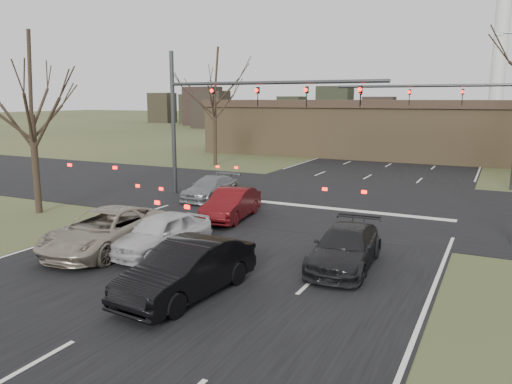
% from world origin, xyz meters
% --- Properties ---
extents(ground, '(360.00, 360.00, 0.00)m').
position_xyz_m(ground, '(0.00, 0.00, 0.00)').
color(ground, '#3B4525').
rests_on(ground, ground).
extents(road_main, '(14.00, 300.00, 0.02)m').
position_xyz_m(road_main, '(0.00, 60.00, 0.01)').
color(road_main, black).
rests_on(road_main, ground).
extents(road_cross, '(200.00, 14.00, 0.02)m').
position_xyz_m(road_cross, '(0.00, 15.00, 0.01)').
color(road_cross, black).
rests_on(road_cross, ground).
extents(building, '(42.40, 10.40, 5.30)m').
position_xyz_m(building, '(2.00, 38.00, 2.67)').
color(building, brown).
rests_on(building, ground).
extents(mast_arm_near, '(12.12, 0.24, 8.00)m').
position_xyz_m(mast_arm_near, '(-5.23, 13.00, 5.07)').
color(mast_arm_near, '#383A3D').
rests_on(mast_arm_near, ground).
extents(mast_arm_far, '(11.12, 0.24, 8.00)m').
position_xyz_m(mast_arm_far, '(6.18, 23.00, 5.02)').
color(mast_arm_far, '#383A3D').
rests_on(mast_arm_far, ground).
extents(tree_left_near, '(5.10, 5.10, 8.50)m').
position_xyz_m(tree_left_near, '(-11.50, 6.00, 6.57)').
color(tree_left_near, black).
rests_on(tree_left_near, ground).
extents(tree_left_far, '(5.70, 5.70, 9.50)m').
position_xyz_m(tree_left_far, '(-13.00, 25.00, 7.34)').
color(tree_left_far, black).
rests_on(tree_left_far, ground).
extents(car_silver_suv, '(2.97, 5.61, 1.50)m').
position_xyz_m(car_silver_suv, '(-4.24, 2.75, 0.75)').
color(car_silver_suv, gray).
rests_on(car_silver_suv, ground).
extents(car_white_sedan, '(2.15, 4.37, 1.43)m').
position_xyz_m(car_white_sedan, '(-2.29, 3.43, 0.72)').
color(car_white_sedan, silver).
rests_on(car_white_sedan, ground).
extents(car_black_hatch, '(2.05, 4.77, 1.53)m').
position_xyz_m(car_black_hatch, '(0.78, 0.52, 0.76)').
color(car_black_hatch, black).
rests_on(car_black_hatch, ground).
extents(car_charcoal_sedan, '(2.10, 4.60, 1.31)m').
position_xyz_m(car_charcoal_sedan, '(4.00, 4.82, 0.65)').
color(car_charcoal_sedan, black).
rests_on(car_charcoal_sedan, ground).
extents(car_grey_ahead, '(1.78, 4.30, 1.24)m').
position_xyz_m(car_grey_ahead, '(-5.79, 12.50, 0.62)').
color(car_grey_ahead, gray).
rests_on(car_grey_ahead, ground).
extents(car_red_ahead, '(2.02, 4.39, 1.39)m').
position_xyz_m(car_red_ahead, '(-2.52, 8.93, 0.70)').
color(car_red_ahead, '#4E0B0E').
rests_on(car_red_ahead, ground).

